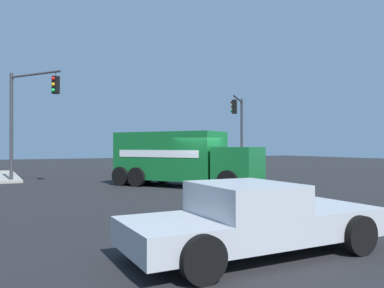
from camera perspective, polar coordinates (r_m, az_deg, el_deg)
ground_plane at (r=18.76m, az=1.48°, el=-6.72°), size 100.00×100.00×0.00m
delivery_truck at (r=19.88m, az=-1.63°, el=-2.10°), size 7.81×6.34×2.83m
traffic_light_primary at (r=28.60m, az=7.07°, el=3.08°), size 3.03×2.88×5.76m
traffic_light_secondary at (r=23.69m, az=-23.61°, el=4.83°), size 3.41×2.35×6.22m
pickup_silver at (r=7.64m, az=9.08°, el=-10.59°), size 2.34×5.24×1.38m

